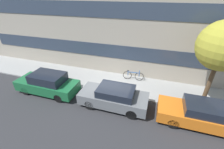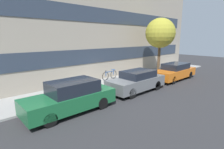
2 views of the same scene
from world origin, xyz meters
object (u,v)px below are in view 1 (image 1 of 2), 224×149
object	(u,v)px
parked_car_orange	(204,115)
street_tree	(223,46)
bicycle	(133,75)
parked_car_green	(48,83)
fire_hydrant	(67,78)
parked_car_grey	(114,97)

from	to	relation	value
parked_car_orange	street_tree	size ratio (longest dim) A/B	0.90
parked_car_orange	bicycle	xyz separation A→B (m)	(-4.35, 3.34, -0.19)
parked_car_orange	street_tree	xyz separation A→B (m)	(0.37, 1.82, 3.17)
parked_car_green	fire_hydrant	bearing A→B (deg)	-111.95
bicycle	street_tree	world-z (taller)	street_tree
parked_car_green	street_tree	world-z (taller)	street_tree
parked_car_green	parked_car_grey	xyz separation A→B (m)	(4.82, 0.00, -0.04)
parked_car_green	parked_car_orange	size ratio (longest dim) A/B	0.94
bicycle	street_tree	distance (m)	5.99
parked_car_grey	bicycle	size ratio (longest dim) A/B	2.54
parked_car_green	parked_car_orange	world-z (taller)	parked_car_green
street_tree	parked_car_green	bearing A→B (deg)	-169.84
parked_car_grey	parked_car_orange	size ratio (longest dim) A/B	0.91
parked_car_green	parked_car_grey	distance (m)	4.82
parked_car_green	bicycle	distance (m)	6.36
fire_hydrant	bicycle	bearing A→B (deg)	21.58
parked_car_orange	fire_hydrant	bearing A→B (deg)	-8.79
parked_car_green	street_tree	distance (m)	10.76
fire_hydrant	street_tree	distance (m)	10.16
parked_car_grey	street_tree	size ratio (longest dim) A/B	0.82
parked_car_orange	bicycle	bearing A→B (deg)	-37.49
parked_car_grey	street_tree	world-z (taller)	street_tree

